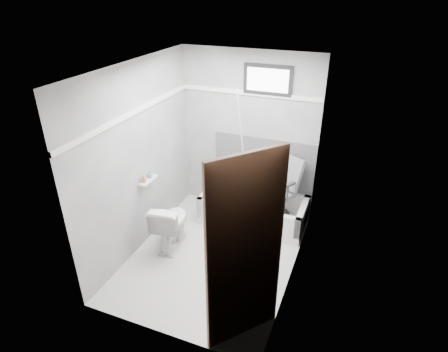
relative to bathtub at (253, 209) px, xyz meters
The scene contains 19 objects.
floor 0.98m from the bathtub, 103.89° to the right, with size 2.60×2.60×0.00m, color silver.
ceiling 2.39m from the bathtub, 103.89° to the right, with size 2.60×2.60×0.00m, color silver.
wall_back 1.08m from the bathtub, 121.87° to the left, with size 2.00×0.02×2.40m, color slate.
wall_front 2.45m from the bathtub, 95.89° to the right, with size 2.00×0.02×2.40m, color slate.
wall_left 1.83m from the bathtub, 142.91° to the right, with size 0.02×2.60×2.40m, color slate.
wall_right 1.56m from the bathtub, 50.38° to the right, with size 0.02×2.60×2.40m, color slate.
bathtub is the anchor object (origin of this frame).
office_chair 0.47m from the bathtub, ahead, with size 0.53×0.53×0.92m, color slate, non-canonical shape.
toilet 1.26m from the bathtub, 132.83° to the right, with size 0.38×0.68×0.67m, color white.
door 2.46m from the bathtub, 71.25° to the right, with size 0.78×0.78×2.00m, color brown, non-canonical shape.
window 1.84m from the bathtub, 86.78° to the left, with size 0.66×0.04×0.40m, color black, non-canonical shape.
backerboard 0.69m from the bathtub, 86.82° to the left, with size 1.50×0.02×0.78m, color #4C4C4F.
trim_back 1.67m from the bathtub, 122.79° to the left, with size 2.00×0.02×0.06m, color white.
trim_left 2.22m from the bathtub, 142.61° to the right, with size 0.02×2.60×0.06m, color white.
pole 0.88m from the bathtub, 149.99° to the left, with size 0.02×0.02×1.95m, color silver.
shelf 1.61m from the bathtub, 143.13° to the right, with size 0.10×0.32×0.03m, color silver.
soap_bottle_a 1.69m from the bathtub, 140.92° to the right, with size 0.05×0.05×0.12m, color #9C7F4E.
soap_bottle_b 1.61m from the bathtub, 145.30° to the right, with size 0.07×0.07×0.09m, color teal.
faucet 0.65m from the bathtub, 141.67° to the left, with size 0.26×0.10×0.16m, color silver, non-canonical shape.
Camera 1 is at (1.53, -3.51, 3.17)m, focal length 30.00 mm.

